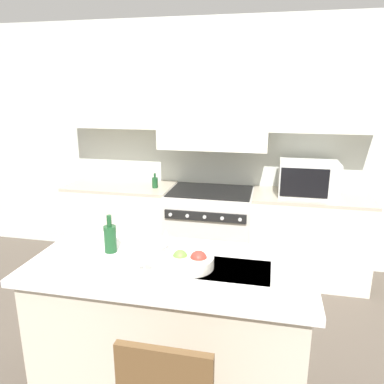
{
  "coord_description": "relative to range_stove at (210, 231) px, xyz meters",
  "views": [
    {
      "loc": [
        0.62,
        -2.11,
        1.98
      ],
      "look_at": [
        0.02,
        0.65,
        1.19
      ],
      "focal_mm": 35.0,
      "sensor_mm": 36.0,
      "label": 1
    }
  ],
  "objects": [
    {
      "name": "ground_plane",
      "position": [
        -0.0,
        -1.69,
        -0.46
      ],
      "size": [
        10.0,
        10.0,
        0.0
      ],
      "primitive_type": "plane",
      "color": "brown"
    },
    {
      "name": "oil_bottle_on_counter",
      "position": [
        -0.62,
        -0.02,
        0.52
      ],
      "size": [
        0.06,
        0.06,
        0.16
      ],
      "color": "#194723",
      "rests_on": "back_counter"
    },
    {
      "name": "wine_glass_far",
      "position": [
        -0.02,
        -1.65,
        0.59
      ],
      "size": [
        0.08,
        0.08,
        0.17
      ],
      "color": "white",
      "rests_on": "kitchen_island"
    },
    {
      "name": "back_cabinetry",
      "position": [
        -0.0,
        0.27,
        1.13
      ],
      "size": [
        10.0,
        0.46,
        2.7
      ],
      "color": "silver",
      "rests_on": "ground_plane"
    },
    {
      "name": "wine_bottle",
      "position": [
        -0.38,
        -1.7,
        0.57
      ],
      "size": [
        0.08,
        0.08,
        0.25
      ],
      "color": "#194723",
      "rests_on": "kitchen_island"
    },
    {
      "name": "microwave",
      "position": [
        0.99,
        0.02,
        0.64
      ],
      "size": [
        0.57,
        0.38,
        0.35
      ],
      "color": "silver",
      "rests_on": "back_counter"
    },
    {
      "name": "wine_glass_near",
      "position": [
        -0.07,
        -1.93,
        0.59
      ],
      "size": [
        0.08,
        0.08,
        0.17
      ],
      "color": "white",
      "rests_on": "kitchen_island"
    },
    {
      "name": "back_counter",
      "position": [
        -0.0,
        0.02,
        0.0
      ],
      "size": [
        3.25,
        0.62,
        0.92
      ],
      "color": "silver",
      "rests_on": "ground_plane"
    },
    {
      "name": "fruit_bowl",
      "position": [
        0.17,
        -1.8,
        0.52
      ],
      "size": [
        0.3,
        0.3,
        0.11
      ],
      "color": "silver",
      "rests_on": "kitchen_island"
    },
    {
      "name": "kitchen_island",
      "position": [
        0.04,
        -1.78,
        0.01
      ],
      "size": [
        1.74,
        0.82,
        0.94
      ],
      "color": "beige",
      "rests_on": "ground_plane"
    },
    {
      "name": "range_stove",
      "position": [
        0.0,
        0.0,
        0.0
      ],
      "size": [
        0.9,
        0.7,
        0.92
      ],
      "color": "beige",
      "rests_on": "ground_plane"
    }
  ]
}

